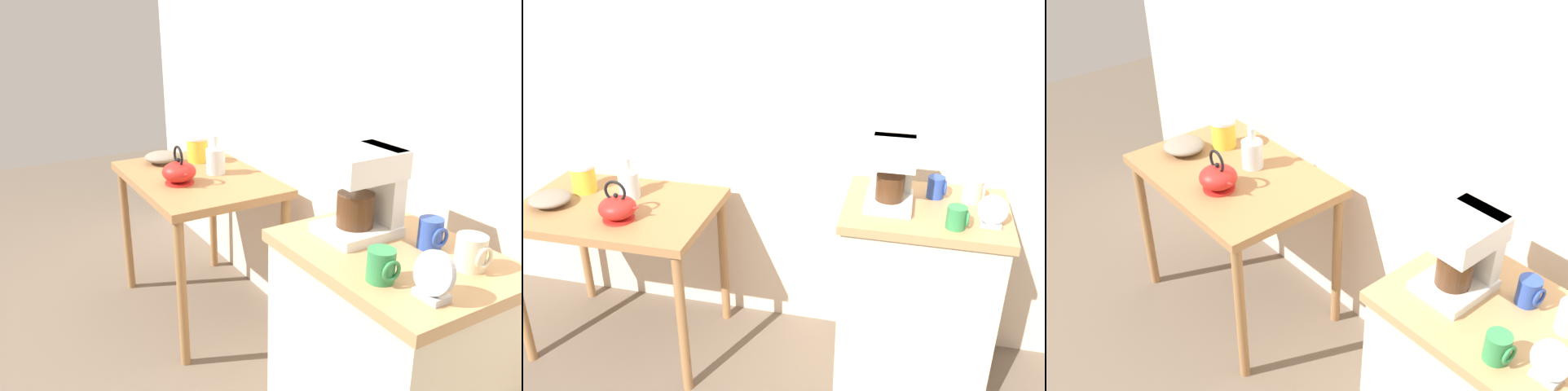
% 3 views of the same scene
% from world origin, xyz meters
% --- Properties ---
extents(ground_plane, '(8.00, 8.00, 0.00)m').
position_xyz_m(ground_plane, '(0.00, 0.00, 0.00)').
color(ground_plane, '#6B5B4C').
extents(back_wall, '(4.40, 0.10, 2.80)m').
position_xyz_m(back_wall, '(0.10, 0.47, 1.40)').
color(back_wall, beige).
rests_on(back_wall, ground_plane).
extents(wooden_table, '(0.89, 0.61, 0.75)m').
position_xyz_m(wooden_table, '(-0.70, 0.05, 0.65)').
color(wooden_table, '#9E7044').
rests_on(wooden_table, ground_plane).
extents(kitchen_counter, '(0.64, 0.48, 0.90)m').
position_xyz_m(kitchen_counter, '(0.66, 0.06, 0.45)').
color(kitchen_counter, beige).
rests_on(kitchen_counter, ground_plane).
extents(bowl_stoneware, '(0.19, 0.19, 0.06)m').
position_xyz_m(bowl_stoneware, '(-0.98, -0.02, 0.78)').
color(bowl_stoneware, gray).
rests_on(bowl_stoneware, wooden_table).
extents(teakettle, '(0.20, 0.16, 0.18)m').
position_xyz_m(teakettle, '(-0.61, -0.07, 0.81)').
color(teakettle, red).
rests_on(teakettle, wooden_table).
extents(glass_carafe_vase, '(0.09, 0.09, 0.19)m').
position_xyz_m(glass_carafe_vase, '(-0.68, 0.15, 0.82)').
color(glass_carafe_vase, silver).
rests_on(glass_carafe_vase, wooden_table).
extents(canister_enamel, '(0.12, 0.12, 0.14)m').
position_xyz_m(canister_enamel, '(-0.92, 0.15, 0.82)').
color(canister_enamel, gold).
rests_on(canister_enamel, wooden_table).
extents(coffee_maker, '(0.18, 0.22, 0.26)m').
position_xyz_m(coffee_maker, '(0.51, 0.06, 1.04)').
color(coffee_maker, white).
rests_on(coffee_maker, kitchen_counter).
extents(mug_small_cream, '(0.09, 0.08, 0.09)m').
position_xyz_m(mug_small_cream, '(0.83, 0.15, 0.95)').
color(mug_small_cream, beige).
rests_on(mug_small_cream, kitchen_counter).
extents(mug_tall_green, '(0.08, 0.07, 0.08)m').
position_xyz_m(mug_tall_green, '(0.76, -0.09, 0.94)').
color(mug_tall_green, '#338C4C').
rests_on(mug_tall_green, kitchen_counter).
extents(mug_blue, '(0.07, 0.07, 0.09)m').
position_xyz_m(mug_blue, '(0.69, 0.15, 0.95)').
color(mug_blue, '#2D4CAD').
rests_on(mug_blue, kitchen_counter).
extents(table_clock, '(0.11, 0.05, 0.12)m').
position_xyz_m(table_clock, '(0.89, -0.05, 0.95)').
color(table_clock, '#B2B5BA').
rests_on(table_clock, kitchen_counter).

